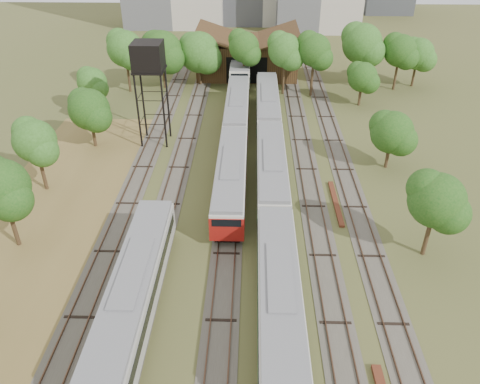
{
  "coord_description": "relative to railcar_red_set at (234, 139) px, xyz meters",
  "views": [
    {
      "loc": [
        -0.02,
        -19.66,
        25.11
      ],
      "look_at": [
        -1.03,
        16.21,
        2.5
      ],
      "focal_mm": 35.0,
      "sensor_mm": 36.0,
      "label": 1
    }
  ],
  "objects": [
    {
      "name": "ground",
      "position": [
        2.0,
        -28.43,
        -1.92
      ],
      "size": [
        240.0,
        240.0,
        0.0
      ],
      "primitive_type": "plane",
      "color": "#475123",
      "rests_on": "ground"
    },
    {
      "name": "dry_grass_patch",
      "position": [
        -16.0,
        -20.43,
        -1.9
      ],
      "size": [
        14.0,
        60.0,
        0.04
      ],
      "primitive_type": "cube",
      "color": "brown",
      "rests_on": "ground"
    },
    {
      "name": "tracks",
      "position": [
        1.33,
        -3.43,
        -1.88
      ],
      "size": [
        24.6,
        80.0,
        0.19
      ],
      "color": "#4C473D",
      "rests_on": "ground"
    },
    {
      "name": "railcar_red_set",
      "position": [
        0.0,
        0.0,
        0.0
      ],
      "size": [
        2.93,
        34.58,
        3.63
      ],
      "color": "black",
      "rests_on": "ground"
    },
    {
      "name": "railcar_green_set",
      "position": [
        4.0,
        -7.1,
        0.01
      ],
      "size": [
        2.94,
        52.08,
        3.64
      ],
      "color": "black",
      "rests_on": "ground"
    },
    {
      "name": "railcar_rear",
      "position": [
        0.0,
        27.51,
        0.11
      ],
      "size": [
        3.1,
        16.08,
        3.84
      ],
      "color": "black",
      "rests_on": "ground"
    },
    {
      "name": "old_grey_coach",
      "position": [
        -6.0,
        -24.43,
        0.09
      ],
      "size": [
        2.97,
        18.0,
        3.67
      ],
      "color": "black",
      "rests_on": "ground"
    },
    {
      "name": "water_tower",
      "position": [
        -9.6,
        3.07,
        8.12
      ],
      "size": [
        3.44,
        3.44,
        11.9
      ],
      "color": "black",
      "rests_on": "ground"
    },
    {
      "name": "rail_pile_far",
      "position": [
        10.2,
        -10.17,
        -1.79
      ],
      "size": [
        0.48,
        7.72,
        0.25
      ],
      "primitive_type": "cube",
      "color": "brown",
      "rests_on": "ground"
    },
    {
      "name": "maintenance_shed",
      "position": [
        1.0,
        29.55,
        1.0
      ],
      "size": [
        16.45,
        11.55,
        7.58
      ],
      "color": "#392514",
      "rests_on": "ground"
    },
    {
      "name": "tree_band_left",
      "position": [
        -18.02,
        -17.21,
        3.32
      ],
      "size": [
        7.03,
        53.25,
        8.86
      ],
      "color": "#382616",
      "rests_on": "ground"
    },
    {
      "name": "tree_band_far",
      "position": [
        3.36,
        22.03,
        4.06
      ],
      "size": [
        48.77,
        9.87,
        9.64
      ],
      "color": "#382616",
      "rests_on": "ground"
    },
    {
      "name": "tree_band_right",
      "position": [
        16.72,
        -2.72,
        2.64
      ],
      "size": [
        5.09,
        37.3,
        7.53
      ],
      "color": "#382616",
      "rests_on": "ground"
    }
  ]
}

